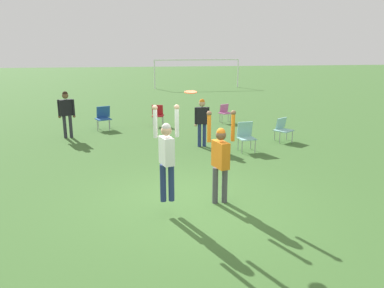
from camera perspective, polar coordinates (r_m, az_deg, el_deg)
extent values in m
plane|color=#3D662D|center=(8.13, 0.07, -9.14)|extent=(120.00, 120.00, 0.00)
cylinder|color=navy|center=(7.50, -4.44, -5.94)|extent=(0.12, 0.12, 0.77)
cylinder|color=navy|center=(7.52, -3.17, -5.87)|extent=(0.12, 0.12, 0.77)
cube|color=white|center=(7.31, -3.89, -1.05)|extent=(0.29, 0.41, 0.55)
sphere|color=tan|center=(7.21, -3.94, 2.05)|extent=(0.21, 0.21, 0.21)
sphere|color=#B7B2AD|center=(7.20, -3.95, 2.50)|extent=(0.18, 0.18, 0.18)
cylinder|color=white|center=(7.16, -5.62, 3.23)|extent=(0.08, 0.08, 0.58)
sphere|color=tan|center=(7.11, -5.68, 5.52)|extent=(0.10, 0.10, 0.10)
cylinder|color=white|center=(7.20, -2.32, 3.35)|extent=(0.08, 0.08, 0.58)
sphere|color=tan|center=(7.15, -2.34, 5.63)|extent=(0.10, 0.10, 0.10)
cylinder|color=#4C4C51|center=(8.06, 3.56, -6.32)|extent=(0.12, 0.12, 0.80)
cylinder|color=#4C4C51|center=(8.11, 4.99, -6.22)|extent=(0.12, 0.12, 0.80)
cube|color=orange|center=(7.87, 4.37, -1.62)|extent=(0.31, 0.50, 0.57)
sphere|color=brown|center=(7.76, 4.43, 1.35)|extent=(0.22, 0.22, 0.22)
sphere|color=orange|center=(7.75, 4.44, 1.78)|extent=(0.18, 0.18, 0.18)
cylinder|color=orange|center=(7.67, 2.61, 2.47)|extent=(0.08, 0.08, 0.60)
sphere|color=brown|center=(7.61, 2.64, 4.68)|extent=(0.10, 0.10, 0.10)
cylinder|color=orange|center=(7.79, 6.27, 2.59)|extent=(0.08, 0.08, 0.60)
sphere|color=brown|center=(7.74, 6.33, 4.76)|extent=(0.10, 0.10, 0.10)
cylinder|color=#E04C23|center=(7.42, -0.23, 7.93)|extent=(0.25, 0.25, 0.04)
cylinder|color=gray|center=(15.48, -14.22, 2.75)|extent=(0.02, 0.02, 0.46)
cylinder|color=gray|center=(15.45, -12.50, 2.83)|extent=(0.02, 0.02, 0.46)
cylinder|color=gray|center=(15.94, -14.11, 3.09)|extent=(0.02, 0.02, 0.46)
cylinder|color=gray|center=(15.91, -12.44, 3.17)|extent=(0.02, 0.02, 0.46)
cube|color=#235193|center=(15.65, -13.36, 3.72)|extent=(0.71, 0.71, 0.04)
cube|color=#235193|center=(15.86, -13.37, 4.79)|extent=(0.55, 0.30, 0.47)
cylinder|color=gray|center=(11.92, 7.64, -0.40)|extent=(0.02, 0.02, 0.44)
cylinder|color=gray|center=(12.05, 9.60, -0.30)|extent=(0.02, 0.02, 0.44)
cylinder|color=gray|center=(12.32, 7.04, 0.11)|extent=(0.02, 0.02, 0.44)
cylinder|color=gray|center=(12.45, 8.94, 0.19)|extent=(0.02, 0.02, 0.44)
cube|color=#8CC6C1|center=(12.13, 8.34, 0.84)|extent=(0.55, 0.55, 0.04)
cube|color=#8CC6C1|center=(12.29, 8.05, 2.29)|extent=(0.52, 0.16, 0.49)
cylinder|color=gray|center=(15.92, -5.86, 3.42)|extent=(0.02, 0.02, 0.45)
cylinder|color=gray|center=(15.95, -4.42, 3.48)|extent=(0.02, 0.02, 0.45)
cylinder|color=gray|center=(16.31, -5.97, 3.69)|extent=(0.02, 0.02, 0.45)
cylinder|color=gray|center=(16.35, -4.56, 3.74)|extent=(0.02, 0.02, 0.45)
cube|color=#B21E23|center=(16.09, -5.22, 4.30)|extent=(0.57, 0.57, 0.04)
cube|color=#B21E23|center=(16.27, -5.30, 5.23)|extent=(0.49, 0.21, 0.42)
cylinder|color=gray|center=(16.54, 4.60, 3.88)|extent=(0.02, 0.02, 0.45)
cylinder|color=gray|center=(16.64, 5.88, 3.91)|extent=(0.02, 0.02, 0.45)
cylinder|color=gray|center=(16.91, 4.28, 4.12)|extent=(0.02, 0.02, 0.45)
cylinder|color=gray|center=(17.01, 5.53, 4.15)|extent=(0.02, 0.02, 0.45)
cube|color=#C666A3|center=(16.74, 5.09, 4.72)|extent=(0.60, 0.60, 0.04)
cube|color=#C666A3|center=(16.90, 4.92, 5.49)|extent=(0.45, 0.28, 0.36)
cylinder|color=gray|center=(13.41, 13.23, 0.97)|extent=(0.02, 0.02, 0.42)
cylinder|color=gray|center=(13.60, 15.03, 1.04)|extent=(0.02, 0.02, 0.42)
cylinder|color=gray|center=(13.83, 12.48, 1.41)|extent=(0.02, 0.02, 0.42)
cylinder|color=gray|center=(14.01, 14.24, 1.48)|extent=(0.02, 0.02, 0.42)
cube|color=#8CC6C1|center=(13.67, 13.79, 2.02)|extent=(0.76, 0.76, 0.04)
cube|color=#8CC6C1|center=(13.86, 13.43, 3.11)|extent=(0.52, 0.38, 0.39)
cylinder|color=#2D2D38|center=(14.60, -18.81, 2.49)|extent=(0.12, 0.12, 0.84)
cylinder|color=#2D2D38|center=(14.57, -17.99, 2.53)|extent=(0.12, 0.12, 0.84)
cube|color=black|center=(14.46, -18.63, 5.28)|extent=(0.51, 0.39, 0.59)
sphere|color=brown|center=(14.41, -18.77, 7.00)|extent=(0.23, 0.23, 0.23)
sphere|color=black|center=(14.40, -18.79, 7.24)|extent=(0.19, 0.19, 0.19)
cylinder|color=black|center=(14.51, -19.63, 5.15)|extent=(0.08, 0.08, 0.63)
sphere|color=brown|center=(14.56, -19.53, 3.94)|extent=(0.10, 0.10, 0.10)
cylinder|color=black|center=(14.43, -17.60, 5.27)|extent=(0.08, 0.08, 0.63)
sphere|color=brown|center=(14.48, -17.51, 4.05)|extent=(0.10, 0.10, 0.10)
cylinder|color=navy|center=(12.60, 1.14, 1.34)|extent=(0.12, 0.12, 0.78)
cylinder|color=navy|center=(12.64, 1.89, 1.37)|extent=(0.12, 0.12, 0.78)
cube|color=black|center=(12.49, 1.54, 4.35)|extent=(0.41, 0.28, 0.55)
sphere|color=tan|center=(12.42, 1.55, 6.21)|extent=(0.21, 0.21, 0.21)
sphere|color=orange|center=(12.41, 1.55, 6.48)|extent=(0.18, 0.18, 0.18)
cylinder|color=black|center=(12.45, 0.58, 4.24)|extent=(0.08, 0.08, 0.59)
sphere|color=tan|center=(12.50, 0.58, 2.92)|extent=(0.10, 0.10, 0.10)
cylinder|color=black|center=(12.53, 2.49, 4.30)|extent=(0.08, 0.08, 0.59)
sphere|color=tan|center=(12.59, 2.47, 2.98)|extent=(0.10, 0.10, 0.10)
cylinder|color=white|center=(30.93, -5.72, 10.50)|extent=(0.10, 0.10, 2.30)
cylinder|color=white|center=(32.22, 7.01, 10.62)|extent=(0.10, 0.10, 2.30)
cylinder|color=white|center=(31.33, 0.78, 12.73)|extent=(7.00, 0.10, 0.10)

